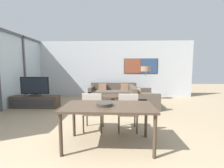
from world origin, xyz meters
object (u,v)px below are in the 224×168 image
at_px(fruit_bowl, 104,104).
at_px(sofa_main, 113,94).
at_px(tv_console, 36,102).
at_px(dining_chair_left, 93,110).
at_px(television, 35,87).
at_px(floor_lamp, 146,71).
at_px(dining_table, 109,110).
at_px(sofa_side, 141,99).
at_px(coffee_table, 113,98).
at_px(dining_chair_centre, 128,110).

bearing_deg(fruit_bowl, sofa_main, 89.28).
height_order(tv_console, fruit_bowl, fruit_bowl).
bearing_deg(dining_chair_left, sofa_main, 83.87).
bearing_deg(tv_console, dining_chair_left, -39.02).
distance_m(television, floor_lamp, 4.52).
bearing_deg(sofa_main, fruit_bowl, -90.72).
xyz_separation_m(television, floor_lamp, (4.28, 1.34, 0.56)).
relative_size(sofa_main, fruit_bowl, 7.36).
bearing_deg(dining_table, television, 137.32).
bearing_deg(television, floor_lamp, 17.40).
height_order(sofa_side, coffee_table, sofa_side).
height_order(dining_table, dining_chair_centre, dining_chair_centre).
xyz_separation_m(television, fruit_bowl, (2.80, -2.68, 0.03)).
relative_size(coffee_table, fruit_bowl, 2.75).
relative_size(sofa_main, dining_chair_centre, 2.41).
distance_m(television, fruit_bowl, 3.88).
bearing_deg(tv_console, dining_table, -42.67).
bearing_deg(dining_table, dining_chair_centre, 58.11).
relative_size(sofa_main, coffee_table, 2.68).
bearing_deg(fruit_bowl, dining_table, 24.35).
height_order(fruit_bowl, floor_lamp, floor_lamp).
bearing_deg(floor_lamp, sofa_main, 172.85).
bearing_deg(dining_chair_left, television, 140.97).
xyz_separation_m(television, coffee_table, (2.85, 0.30, -0.47)).
relative_size(dining_chair_left, floor_lamp, 0.59).
distance_m(dining_chair_left, dining_chair_centre, 0.80).
distance_m(coffee_table, dining_chair_left, 2.35).
xyz_separation_m(tv_console, television, (0.00, 0.00, 0.56)).
relative_size(tv_console, coffee_table, 2.10).
distance_m(sofa_main, dining_table, 4.19).
height_order(tv_console, sofa_side, sofa_side).
height_order(television, coffee_table, television).
height_order(sofa_side, fruit_bowl, fruit_bowl).
bearing_deg(coffee_table, dining_table, -89.62).
height_order(sofa_side, dining_chair_left, dining_chair_left).
bearing_deg(coffee_table, television, -173.98).
bearing_deg(tv_console, television, 90.00).
distance_m(television, sofa_main, 3.27).
bearing_deg(floor_lamp, dining_chair_left, -118.32).
xyz_separation_m(dining_table, dining_chair_centre, (0.40, 0.64, -0.18)).
relative_size(dining_table, fruit_bowl, 5.58).
height_order(tv_console, dining_chair_centre, dining_chair_centre).
height_order(television, sofa_side, television).
bearing_deg(television, fruit_bowl, -43.77).
height_order(sofa_main, sofa_side, same).
distance_m(dining_chair_centre, fruit_bowl, 0.87).
bearing_deg(sofa_main, floor_lamp, -7.15).
distance_m(sofa_main, coffee_table, 1.22).
xyz_separation_m(television, dining_chair_centre, (3.27, -2.01, -0.27)).
xyz_separation_m(sofa_side, dining_table, (-1.06, -3.03, 0.43)).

